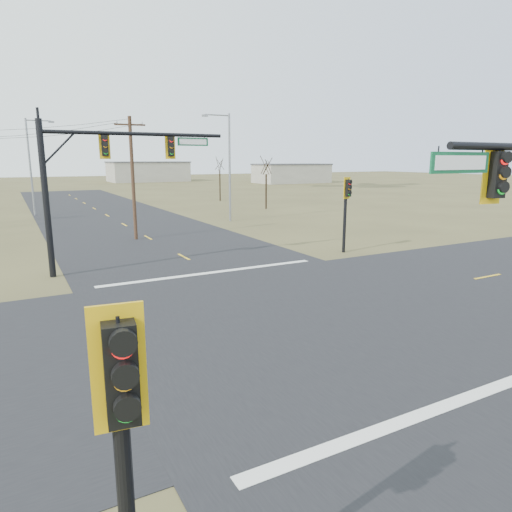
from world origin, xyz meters
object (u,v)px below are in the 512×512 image
at_px(mast_arm_far, 103,165).
at_px(pedestal_signal_ne, 347,199).
at_px(streetlight_c, 32,162).
at_px(bare_tree_d, 220,163).
at_px(pedestal_signal_sw, 123,420).
at_px(bare_tree_c, 266,165).
at_px(streetlight_a, 227,162).
at_px(utility_pole_near, 133,177).

bearing_deg(mast_arm_far, pedestal_signal_ne, 5.54).
height_order(mast_arm_far, streetlight_c, streetlight_c).
xyz_separation_m(pedestal_signal_ne, bare_tree_d, (8.25, 38.04, 1.85)).
bearing_deg(pedestal_signal_sw, pedestal_signal_ne, 52.87).
distance_m(mast_arm_far, bare_tree_c, 32.68).
distance_m(pedestal_signal_sw, streetlight_a, 39.88).
xyz_separation_m(pedestal_signal_sw, utility_pole_near, (7.38, 29.58, 1.35)).
bearing_deg(bare_tree_d, pedestal_signal_sw, -114.98).
bearing_deg(pedestal_signal_sw, streetlight_a, 70.85).
xyz_separation_m(streetlight_a, streetlight_c, (-16.00, 13.84, -0.02)).
xyz_separation_m(streetlight_c, bare_tree_d, (24.40, 6.84, -0.32)).
bearing_deg(utility_pole_near, streetlight_c, 105.64).
distance_m(mast_arm_far, streetlight_a, 20.69).
height_order(mast_arm_far, bare_tree_d, mast_arm_far).
height_order(pedestal_signal_ne, streetlight_a, streetlight_a).
bearing_deg(pedestal_signal_sw, utility_pole_near, 83.43).
height_order(streetlight_a, bare_tree_d, streetlight_a).
height_order(pedestal_signal_sw, utility_pole_near, utility_pole_near).
xyz_separation_m(mast_arm_far, bare_tree_c, (23.01, 23.21, -0.38)).
distance_m(bare_tree_c, bare_tree_d, 12.58).
distance_m(pedestal_signal_ne, bare_tree_d, 38.97).
relative_size(pedestal_signal_ne, pedestal_signal_sw, 1.06).
bearing_deg(streetlight_a, bare_tree_c, 58.67).
relative_size(pedestal_signal_sw, utility_pole_near, 0.51).
distance_m(streetlight_c, bare_tree_d, 25.35).
height_order(utility_pole_near, streetlight_a, streetlight_a).
bearing_deg(utility_pole_near, streetlight_a, 29.96).
bearing_deg(bare_tree_d, utility_pole_near, -125.22).
distance_m(utility_pole_near, bare_tree_c, 23.93).
bearing_deg(bare_tree_c, streetlight_c, 167.03).
bearing_deg(pedestal_signal_sw, bare_tree_d, 72.46).
height_order(pedestal_signal_ne, bare_tree_d, bare_tree_d).
bearing_deg(utility_pole_near, pedestal_signal_ne, -46.96).
height_order(streetlight_a, streetlight_c, streetlight_a).
height_order(mast_arm_far, utility_pole_near, utility_pole_near).
relative_size(utility_pole_near, bare_tree_c, 1.34).
relative_size(utility_pole_near, bare_tree_d, 1.35).
bearing_deg(mast_arm_far, streetlight_c, 108.19).
relative_size(pedestal_signal_ne, bare_tree_c, 0.73).
height_order(pedestal_signal_sw, streetlight_a, streetlight_a).
bearing_deg(mast_arm_far, pedestal_signal_sw, -85.63).
bearing_deg(streetlight_c, utility_pole_near, -80.02).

